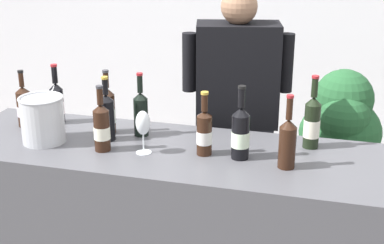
{
  "coord_description": "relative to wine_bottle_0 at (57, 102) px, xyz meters",
  "views": [
    {
      "loc": [
        0.8,
        -2.39,
        2.0
      ],
      "look_at": [
        0.15,
        0.0,
        1.1
      ],
      "focal_mm": 52.26,
      "sensor_mm": 36.0,
      "label": 1
    }
  ],
  "objects": [
    {
      "name": "potted_shrub",
      "position": [
        1.52,
        0.87,
        -0.4
      ],
      "size": [
        0.53,
        0.56,
        1.11
      ],
      "color": "brown",
      "rests_on": "ground_plane"
    },
    {
      "name": "ice_bucket",
      "position": [
        0.07,
        -0.28,
        0.0
      ],
      "size": [
        0.22,
        0.22,
        0.24
      ],
      "color": "silver",
      "rests_on": "counter"
    },
    {
      "name": "wine_bottle_9",
      "position": [
        0.51,
        -0.06,
        0.01
      ],
      "size": [
        0.07,
        0.07,
        0.33
      ],
      "color": "black",
      "rests_on": "counter"
    },
    {
      "name": "wine_bottle_2",
      "position": [
        1.36,
        0.0,
        0.01
      ],
      "size": [
        0.08,
        0.08,
        0.36
      ],
      "color": "black",
      "rests_on": "counter"
    },
    {
      "name": "wine_bottle_4",
      "position": [
        0.88,
        -0.22,
        -0.0
      ],
      "size": [
        0.07,
        0.07,
        0.31
      ],
      "color": "black",
      "rests_on": "counter"
    },
    {
      "name": "wine_bottle_6",
      "position": [
        0.37,
        -0.17,
        0.01
      ],
      "size": [
        0.08,
        0.08,
        0.33
      ],
      "color": "black",
      "rests_on": "counter"
    },
    {
      "name": "wine_bottle_5",
      "position": [
        1.05,
        -0.22,
        0.01
      ],
      "size": [
        0.09,
        0.09,
        0.35
      ],
      "color": "black",
      "rests_on": "counter"
    },
    {
      "name": "wine_bottle_7",
      "position": [
        0.33,
        -0.07,
        0.01
      ],
      "size": [
        0.08,
        0.08,
        0.34
      ],
      "color": "black",
      "rests_on": "counter"
    },
    {
      "name": "wine_bottle_1",
      "position": [
        0.4,
        -0.3,
        0.0
      ],
      "size": [
        0.08,
        0.08,
        0.32
      ],
      "color": "black",
      "rests_on": "counter"
    },
    {
      "name": "wine_bottle_3",
      "position": [
        1.27,
        -0.27,
        0.01
      ],
      "size": [
        0.08,
        0.08,
        0.34
      ],
      "color": "black",
      "rests_on": "counter"
    },
    {
      "name": "wine_bottle_0",
      "position": [
        0.0,
        0.0,
        0.0
      ],
      "size": [
        0.08,
        0.08,
        0.33
      ],
      "color": "black",
      "rests_on": "counter"
    },
    {
      "name": "person_server",
      "position": [
        0.92,
        0.4,
        -0.26
      ],
      "size": [
        0.6,
        0.34,
        1.66
      ],
      "color": "black",
      "rests_on": "ground_plane"
    },
    {
      "name": "counter",
      "position": [
        0.67,
        -0.2,
        -0.59
      ],
      "size": [
        2.15,
        0.69,
        0.95
      ],
      "primitive_type": "cube",
      "color": "#4C4C51",
      "rests_on": "ground_plane"
    },
    {
      "name": "wine_bottle_8",
      "position": [
        -0.14,
        -0.1,
        -0.0
      ],
      "size": [
        0.08,
        0.08,
        0.31
      ],
      "color": "black",
      "rests_on": "counter"
    },
    {
      "name": "wine_glass",
      "position": [
        0.6,
        -0.28,
        0.03
      ],
      "size": [
        0.07,
        0.07,
        0.21
      ],
      "color": "silver",
      "rests_on": "counter"
    }
  ]
}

